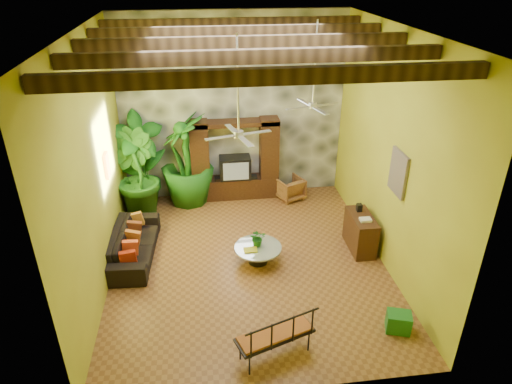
{
  "coord_description": "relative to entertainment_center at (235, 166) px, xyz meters",
  "views": [
    {
      "loc": [
        -0.92,
        -8.38,
        6.16
      ],
      "look_at": [
        0.2,
        0.2,
        1.65
      ],
      "focal_mm": 32.0,
      "sensor_mm": 36.0,
      "label": 1
    }
  ],
  "objects": [
    {
      "name": "wicker_armchair",
      "position": [
        1.51,
        -0.31,
        -0.65
      ],
      "size": [
        0.88,
        0.89,
        0.63
      ],
      "primitive_type": "imported",
      "rotation": [
        0.0,
        0.0,
        3.54
      ],
      "color": "brown",
      "rests_on": "ground"
    },
    {
      "name": "ceiling_beams",
      "position": [
        0.0,
        -3.14,
        3.81
      ],
      "size": [
        5.95,
        5.36,
        0.22
      ],
      "color": "#352310",
      "rests_on": "ceiling"
    },
    {
      "name": "left_wall",
      "position": [
        -3.0,
        -3.14,
        1.53
      ],
      "size": [
        0.02,
        7.0,
        5.0
      ],
      "primitive_type": "cube",
      "color": "#A49D25",
      "rests_on": "ground"
    },
    {
      "name": "ceiling",
      "position": [
        0.0,
        -3.14,
        4.03
      ],
      "size": [
        6.0,
        7.0,
        0.02
      ],
      "primitive_type": "cube",
      "color": "silver",
      "rests_on": "back_wall"
    },
    {
      "name": "ceiling_fan_front",
      "position": [
        -0.2,
        -3.54,
        2.44
      ],
      "size": [
        1.28,
        1.28,
        1.86
      ],
      "color": "silver",
      "rests_on": "ceiling"
    },
    {
      "name": "stone_accent_wall",
      "position": [
        0.0,
        0.3,
        1.53
      ],
      "size": [
        5.98,
        0.1,
        4.98
      ],
      "primitive_type": "cube",
      "color": "#3D4045",
      "rests_on": "ground"
    },
    {
      "name": "wall_art_mask",
      "position": [
        -2.96,
        -2.14,
        1.13
      ],
      "size": [
        0.06,
        0.32,
        0.55
      ],
      "primitive_type": "cube",
      "color": "#F2A31C",
      "rests_on": "left_wall"
    },
    {
      "name": "ground",
      "position": [
        0.0,
        -3.14,
        -0.97
      ],
      "size": [
        7.0,
        7.0,
        0.0
      ],
      "primitive_type": "plane",
      "color": "brown",
      "rests_on": "ground"
    },
    {
      "name": "sofa",
      "position": [
        -2.57,
        -2.6,
        -0.63
      ],
      "size": [
        1.06,
        2.38,
        0.68
      ],
      "primitive_type": "imported",
      "rotation": [
        0.0,
        0.0,
        1.5
      ],
      "color": "black",
      "rests_on": "ground"
    },
    {
      "name": "wall_art_painting",
      "position": [
        2.96,
        -3.74,
        1.33
      ],
      "size": [
        0.06,
        0.7,
        0.9
      ],
      "primitive_type": "cube",
      "color": "#275691",
      "rests_on": "right_wall"
    },
    {
      "name": "tall_plant_c",
      "position": [
        -1.31,
        -0.1,
        0.31
      ],
      "size": [
        1.43,
        1.43,
        2.55
      ],
      "primitive_type": "imported",
      "rotation": [
        0.0,
        0.0,
        4.71
      ],
      "color": "#1C5F19",
      "rests_on": "ground"
    },
    {
      "name": "tall_plant_b",
      "position": [
        -2.62,
        -0.76,
        0.21
      ],
      "size": [
        1.65,
        1.65,
        2.35
      ],
      "primitive_type": "imported",
      "rotation": [
        0.0,
        0.0,
        2.38
      ],
      "color": "#1F5817",
      "rests_on": "ground"
    },
    {
      "name": "entertainment_center",
      "position": [
        0.0,
        0.0,
        0.0
      ],
      "size": [
        2.4,
        0.55,
        2.3
      ],
      "color": "black",
      "rests_on": "ground"
    },
    {
      "name": "coffee_table",
      "position": [
        0.22,
        -3.19,
        -0.71
      ],
      "size": [
        1.05,
        1.05,
        0.4
      ],
      "rotation": [
        0.0,
        0.0,
        -0.25
      ],
      "color": "black",
      "rests_on": "ground"
    },
    {
      "name": "ceiling_fan_back",
      "position": [
        1.6,
        -1.94,
        2.44
      ],
      "size": [
        1.28,
        1.28,
        1.86
      ],
      "color": "silver",
      "rests_on": "ceiling"
    },
    {
      "name": "tall_plant_a",
      "position": [
        -2.49,
        -0.26,
        0.36
      ],
      "size": [
        1.64,
        1.38,
        2.66
      ],
      "primitive_type": "imported",
      "rotation": [
        0.0,
        0.0,
        0.36
      ],
      "color": "#195F19",
      "rests_on": "ground"
    },
    {
      "name": "green_bin",
      "position": [
        2.49,
        -5.61,
        -0.78
      ],
      "size": [
        0.51,
        0.44,
        0.38
      ],
      "primitive_type": "cube",
      "rotation": [
        0.0,
        0.0,
        -0.31
      ],
      "color": "#1F7728",
      "rests_on": "ground"
    },
    {
      "name": "iron_bench",
      "position": [
        0.14,
        -5.98,
        -0.42
      ],
      "size": [
        1.42,
        0.92,
        0.57
      ],
      "rotation": [
        0.0,
        0.0,
        0.34
      ],
      "color": "black",
      "rests_on": "ground"
    },
    {
      "name": "right_wall",
      "position": [
        3.0,
        -3.14,
        1.53
      ],
      "size": [
        0.02,
        7.0,
        5.0
      ],
      "primitive_type": "cube",
      "color": "#A49D25",
      "rests_on": "ground"
    },
    {
      "name": "centerpiece_plant",
      "position": [
        0.22,
        -3.12,
        -0.37
      ],
      "size": [
        0.36,
        0.32,
        0.39
      ],
      "primitive_type": "imported",
      "rotation": [
        0.0,
        0.0,
        -0.02
      ],
      "color": "#1C5D18",
      "rests_on": "coffee_table"
    },
    {
      "name": "back_wall",
      "position": [
        0.0,
        0.36,
        1.53
      ],
      "size": [
        6.0,
        0.02,
        5.0
      ],
      "primitive_type": "cube",
      "color": "#A49D25",
      "rests_on": "ground"
    },
    {
      "name": "yellow_tray",
      "position": [
        0.03,
        -3.31,
        -0.55
      ],
      "size": [
        0.29,
        0.21,
        0.03
      ],
      "primitive_type": "cube",
      "rotation": [
        0.0,
        0.0,
        0.03
      ],
      "color": "yellow",
      "rests_on": "coffee_table"
    },
    {
      "name": "side_console",
      "position": [
        2.65,
        -2.96,
        -0.53
      ],
      "size": [
        0.49,
        1.08,
        0.86
      ],
      "primitive_type": "cube",
      "rotation": [
        0.0,
        0.0,
        -0.01
      ],
      "color": "#3D1C13",
      "rests_on": "ground"
    }
  ]
}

